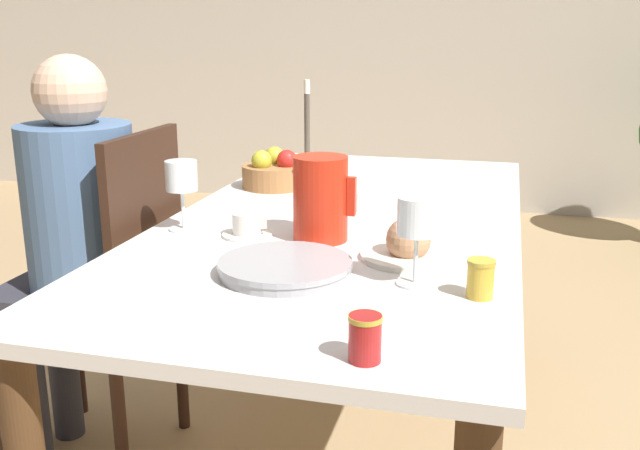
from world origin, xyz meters
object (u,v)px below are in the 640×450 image
Objects in this scene: jam_jar_red at (365,336)px; bread_plate at (408,245)px; teacup_near_person at (247,226)px; teacup_across at (361,203)px; jam_jar_amber at (481,277)px; red_pitcher at (320,198)px; serving_tray at (285,267)px; candlestick_tall at (307,134)px; wine_glass_juice at (417,222)px; wine_glass_water at (181,179)px; person_seated at (73,232)px; chair_person_side at (113,297)px; fruit_bowl at (274,172)px.

bread_plate is at bearing 90.61° from jam_jar_red.
bread_plate reaches higher than jam_jar_red.
teacup_near_person is 1.00× the size of teacup_across.
jam_jar_amber is at bearing 63.38° from jam_jar_red.
red_pitcher is 0.30m from teacup_across.
serving_tray is at bearing 124.28° from jam_jar_red.
red_pitcher is 0.49m from jam_jar_amber.
candlestick_tall is at bearing 118.45° from teacup_across.
teacup_near_person is 0.90m from candlestick_tall.
wine_glass_juice is at bearing -44.04° from red_pitcher.
wine_glass_water is at bearing -143.83° from teacup_across.
person_seated reaches higher than bread_plate.
bread_plate is (0.22, -0.09, -0.07)m from red_pitcher.
bread_plate is (-0.04, 0.16, -0.10)m from wine_glass_juice.
chair_person_side is at bearing -76.62° from person_seated.
teacup_near_person and teacup_across have the same top height.
chair_person_side is 4.81× the size of fruit_bowl.
chair_person_side is 0.75m from serving_tray.
wine_glass_juice is at bearing 162.68° from jam_jar_amber.
candlestick_tall is (-0.10, 0.89, 0.10)m from teacup_near_person.
wine_glass_water is 0.66m from wine_glass_juice.
teacup_across is at bearing 116.02° from bread_plate.
wine_glass_juice is at bearing -110.35° from chair_person_side.
red_pitcher reaches higher than bread_plate.
teacup_across is 0.41m from fruit_bowl.
wine_glass_juice is at bearing -54.62° from fruit_bowl.
teacup_near_person is at bearing -83.65° from candlestick_tall.
bread_plate is (0.58, -0.09, -0.10)m from wine_glass_water.
candlestick_tall is (0.01, 0.35, 0.07)m from fruit_bowl.
chair_person_side is at bearing 160.03° from jam_jar_amber.
red_pitcher reaches higher than jam_jar_amber.
teacup_near_person is (0.44, -0.09, 0.26)m from chair_person_side.
wine_glass_juice is 0.85× the size of bread_plate.
teacup_across is at bearing -61.55° from candlestick_tall.
red_pitcher is at bearing -98.15° from teacup_across.
bread_plate is 2.81× the size of jam_jar_amber.
wine_glass_juice is at bearing -21.82° from wine_glass_water.
teacup_across is (0.76, 0.23, 0.08)m from person_seated.
chair_person_side is at bearing 163.13° from wine_glass_water.
chair_person_side is 1.13m from jam_jar_red.
wine_glass_water reaches higher than serving_tray.
bread_plate is 0.67× the size of candlestick_tall.
teacup_near_person is 0.44× the size of serving_tray.
person_seated is 6.62× the size of wine_glass_water.
red_pitcher is at bearing 157.36° from bread_plate.
red_pitcher reaches higher than serving_tray.
chair_person_side reaches higher than teacup_across.
jam_jar_red is at bearing -116.62° from jam_jar_amber.
jam_jar_amber is (0.35, -0.58, 0.02)m from teacup_across.
wine_glass_water is 0.54m from fruit_bowl.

